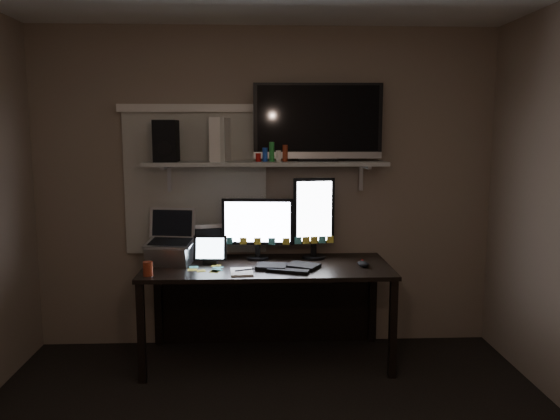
{
  "coord_description": "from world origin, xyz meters",
  "views": [
    {
      "loc": [
        -0.08,
        -2.48,
        1.7
      ],
      "look_at": [
        0.09,
        1.25,
        1.16
      ],
      "focal_mm": 35.0,
      "sensor_mm": 36.0,
      "label": 1
    }
  ],
  "objects": [
    {
      "name": "back_wall",
      "position": [
        0.0,
        1.8,
        1.25
      ],
      "size": [
        3.6,
        0.0,
        3.6
      ],
      "primitive_type": "plane",
      "rotation": [
        1.57,
        0.0,
        0.0
      ],
      "color": "#7C6A59",
      "rests_on": "floor"
    },
    {
      "name": "file_sorter",
      "position": [
        -0.45,
        1.66,
        0.86
      ],
      "size": [
        0.22,
        0.14,
        0.26
      ],
      "primitive_type": "cube",
      "rotation": [
        0.0,
        0.0,
        0.27
      ],
      "color": "black",
      "rests_on": "desk"
    },
    {
      "name": "monitor_portrait",
      "position": [
        0.36,
        1.63,
        1.05
      ],
      "size": [
        0.32,
        0.09,
        0.63
      ],
      "primitive_type": "cube",
      "rotation": [
        0.0,
        0.0,
        0.11
      ],
      "color": "black",
      "rests_on": "desk"
    },
    {
      "name": "desk",
      "position": [
        0.0,
        1.55,
        0.55
      ],
      "size": [
        1.8,
        0.75,
        0.73
      ],
      "color": "black",
      "rests_on": "floor"
    },
    {
      "name": "sticky_notes",
      "position": [
        -0.46,
        1.33,
        0.73
      ],
      "size": [
        0.33,
        0.28,
        0.0
      ],
      "primitive_type": null,
      "rotation": [
        0.0,
        0.0,
        0.34
      ],
      "color": "yellow",
      "rests_on": "desk"
    },
    {
      "name": "monitor_landscape",
      "position": [
        -0.07,
        1.63,
        0.97
      ],
      "size": [
        0.55,
        0.1,
        0.48
      ],
      "primitive_type": "cube",
      "rotation": [
        0.0,
        0.0,
        -0.08
      ],
      "color": "black",
      "rests_on": "desk"
    },
    {
      "name": "bottles",
      "position": [
        0.04,
        1.59,
        1.56
      ],
      "size": [
        0.24,
        0.06,
        0.15
      ],
      "primitive_type": null,
      "rotation": [
        0.0,
        0.0,
        -0.02
      ],
      "color": "#A50F0C",
      "rests_on": "wall_shelf"
    },
    {
      "name": "notepad",
      "position": [
        -0.18,
        1.21,
        0.74
      ],
      "size": [
        0.17,
        0.22,
        0.01
      ],
      "primitive_type": "cube",
      "rotation": [
        0.0,
        0.0,
        0.07
      ],
      "color": "white",
      "rests_on": "desk"
    },
    {
      "name": "window_blinds",
      "position": [
        -0.55,
        1.79,
        1.3
      ],
      "size": [
        1.1,
        0.02,
        1.1
      ],
      "primitive_type": "cube",
      "color": "silver",
      "rests_on": "back_wall"
    },
    {
      "name": "tv",
      "position": [
        0.39,
        1.66,
        1.77
      ],
      "size": [
        0.97,
        0.2,
        0.58
      ],
      "primitive_type": "cube",
      "rotation": [
        0.0,
        0.0,
        -0.02
      ],
      "color": "black",
      "rests_on": "wall_shelf"
    },
    {
      "name": "keyboard",
      "position": [
        0.14,
        1.33,
        0.74
      ],
      "size": [
        0.49,
        0.32,
        0.03
      ],
      "primitive_type": "cube",
      "rotation": [
        0.0,
        0.0,
        -0.35
      ],
      "color": "black",
      "rests_on": "desk"
    },
    {
      "name": "wall_shelf",
      "position": [
        0.0,
        1.62,
        1.46
      ],
      "size": [
        1.8,
        0.35,
        0.03
      ],
      "primitive_type": "cube",
      "color": "#A2A39E",
      "rests_on": "back_wall"
    },
    {
      "name": "laptop",
      "position": [
        -0.71,
        1.5,
        0.93
      ],
      "size": [
        0.39,
        0.34,
        0.4
      ],
      "primitive_type": "cube",
      "rotation": [
        0.0,
        0.0,
        -0.17
      ],
      "color": "#B3B4B8",
      "rests_on": "desk"
    },
    {
      "name": "cup",
      "position": [
        -0.81,
        1.16,
        0.78
      ],
      "size": [
        0.07,
        0.07,
        0.1
      ],
      "primitive_type": "cylinder",
      "rotation": [
        0.0,
        0.0,
        0.04
      ],
      "color": "maroon",
      "rests_on": "desk"
    },
    {
      "name": "tablet",
      "position": [
        -0.42,
        1.48,
        0.84
      ],
      "size": [
        0.25,
        0.12,
        0.21
      ],
      "primitive_type": "cube",
      "rotation": [
        0.0,
        0.0,
        -0.07
      ],
      "color": "black",
      "rests_on": "desk"
    },
    {
      "name": "mouse",
      "position": [
        0.7,
        1.35,
        0.75
      ],
      "size": [
        0.1,
        0.13,
        0.04
      ],
      "primitive_type": "ellipsoid",
      "rotation": [
        0.0,
        0.0,
        0.31
      ],
      "color": "black",
      "rests_on": "desk"
    },
    {
      "name": "game_console",
      "position": [
        -0.34,
        1.65,
        1.64
      ],
      "size": [
        0.15,
        0.28,
        0.33
      ],
      "primitive_type": "cube",
      "rotation": [
        0.0,
        0.0,
        -0.24
      ],
      "color": "silver",
      "rests_on": "wall_shelf"
    },
    {
      "name": "speaker",
      "position": [
        -0.74,
        1.6,
        1.63
      ],
      "size": [
        0.17,
        0.21,
        0.31
      ],
      "primitive_type": "cube",
      "rotation": [
        0.0,
        0.0,
        -0.02
      ],
      "color": "black",
      "rests_on": "wall_shelf"
    }
  ]
}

